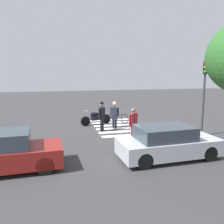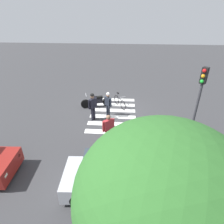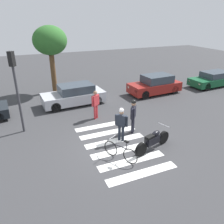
# 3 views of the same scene
# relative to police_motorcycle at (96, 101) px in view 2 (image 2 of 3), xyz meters

# --- Properties ---
(ground_plane) EXTENTS (60.00, 60.00, 0.00)m
(ground_plane) POSITION_rel_police_motorcycle_xyz_m (-1.29, 0.93, -0.46)
(ground_plane) COLOR #38383A
(police_motorcycle) EXTENTS (2.17, 0.93, 1.04)m
(police_motorcycle) POSITION_rel_police_motorcycle_xyz_m (0.00, 0.00, 0.00)
(police_motorcycle) COLOR black
(police_motorcycle) RESTS_ON ground_plane
(leaning_bicycle) EXTENTS (0.90, 1.50, 1.01)m
(leaning_bicycle) POSITION_rel_police_motorcycle_xyz_m (-1.69, -0.11, -0.07)
(leaning_bicycle) COLOR black
(leaning_bicycle) RESTS_ON ground_plane
(officer_on_foot) EXTENTS (0.48, 0.50, 1.73)m
(officer_on_foot) POSITION_rel_police_motorcycle_xyz_m (-0.98, 1.32, 0.53)
(officer_on_foot) COLOR #1E232D
(officer_on_foot) RESTS_ON ground_plane
(officer_by_motorcycle) EXTENTS (0.47, 0.56, 1.85)m
(officer_by_motorcycle) POSITION_rel_police_motorcycle_xyz_m (-0.06, 1.82, 0.62)
(officer_by_motorcycle) COLOR black
(officer_by_motorcycle) RESTS_ON ground_plane
(pedestrian_bystander) EXTENTS (0.58, 0.45, 1.74)m
(pedestrian_bystander) POSITION_rel_police_motorcycle_xyz_m (-1.27, 4.23, 0.54)
(pedestrian_bystander) COLOR #B22D33
(pedestrian_bystander) RESTS_ON ground_plane
(crosswalk_stripes) EXTENTS (3.05, 4.95, 0.01)m
(crosswalk_stripes) POSITION_rel_police_motorcycle_xyz_m (-1.29, 0.93, -0.46)
(crosswalk_stripes) COLOR silver
(crosswalk_stripes) RESTS_ON ground_plane
(car_silver_sedan) EXTENTS (4.31, 2.00, 1.40)m
(car_silver_sedan) POSITION_rel_police_motorcycle_xyz_m (-1.86, 7.05, 0.20)
(car_silver_sedan) COLOR black
(car_silver_sedan) RESTS_ON ground_plane
(traffic_light_pole) EXTENTS (0.34, 0.35, 4.19)m
(traffic_light_pole) POSITION_rel_police_motorcycle_xyz_m (-5.35, 4.23, 2.36)
(traffic_light_pole) COLOR #38383D
(traffic_light_pole) RESTS_ON ground_plane
(street_tree_mid) EXTENTS (2.53, 2.53, 5.08)m
(street_tree_mid) POSITION_rel_police_motorcycle_xyz_m (-2.62, 10.37, 3.47)
(street_tree_mid) COLOR brown
(street_tree_mid) RESTS_ON ground_plane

